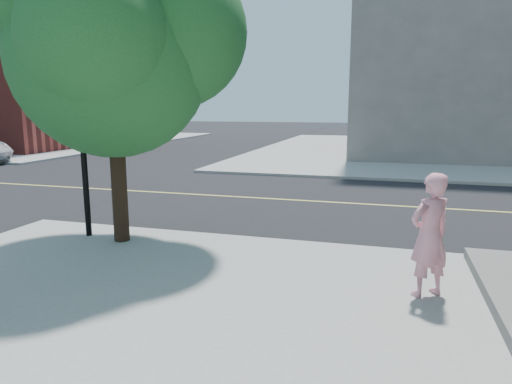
% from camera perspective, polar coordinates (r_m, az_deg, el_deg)
% --- Properties ---
extents(ground, '(140.00, 140.00, 0.00)m').
position_cam_1_polar(ground, '(11.70, -21.17, -4.11)').
color(ground, black).
rests_on(ground, ground).
extents(road_ew, '(140.00, 9.00, 0.01)m').
position_cam_1_polar(road_ew, '(15.42, -11.10, -0.11)').
color(road_ew, black).
rests_on(road_ew, ground).
extents(sidewalk_nw, '(26.00, 25.00, 0.12)m').
position_cam_1_polar(sidewalk_nw, '(42.82, -28.53, 5.68)').
color(sidewalk_nw, gray).
rests_on(sidewalk_nw, ground).
extents(sidewalk_ne, '(29.00, 25.00, 0.12)m').
position_cam_1_polar(sidewalk_ne, '(31.27, 28.16, 4.33)').
color(sidewalk_ne, gray).
rests_on(sidewalk_ne, ground).
extents(man_on_phone, '(0.79, 0.75, 1.81)m').
position_cam_1_polar(man_on_phone, '(7.01, 20.76, -5.05)').
color(man_on_phone, pink).
rests_on(man_on_phone, sidewalk_se).
extents(street_tree, '(4.71, 4.28, 6.26)m').
position_cam_1_polar(street_tree, '(9.53, -17.01, 18.18)').
color(street_tree, black).
rests_on(street_tree, sidewalk_se).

